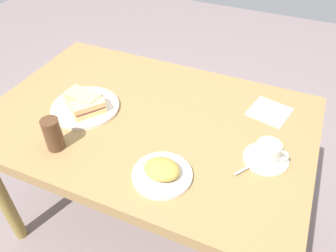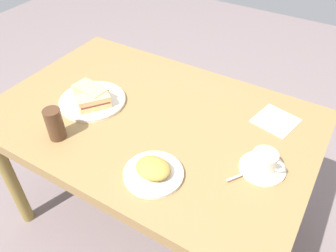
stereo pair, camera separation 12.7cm
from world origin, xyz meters
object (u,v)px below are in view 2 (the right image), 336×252
(coffee_cup, at_px, (265,160))
(napkin, at_px, (276,121))
(drinking_glass, at_px, (55,124))
(coffee_saucer, at_px, (262,168))
(sandwich_front, at_px, (91,93))
(spoon, at_px, (244,174))
(sandwich_back, at_px, (94,101))
(sandwich_plate, at_px, (93,101))
(side_plate, at_px, (153,174))
(dining_table, at_px, (152,130))

(coffee_cup, xyz_separation_m, napkin, (-0.04, 0.27, -0.04))
(coffee_cup, xyz_separation_m, drinking_glass, (-0.71, -0.24, 0.02))
(coffee_saucer, bearing_deg, napkin, 98.11)
(coffee_cup, bearing_deg, sandwich_front, -179.65)
(coffee_saucer, relative_size, spoon, 1.78)
(sandwich_back, xyz_separation_m, spoon, (0.66, -0.02, -0.03))
(sandwich_plate, bearing_deg, spoon, -4.54)
(sandwich_back, distance_m, coffee_saucer, 0.71)
(side_plate, relative_size, drinking_glass, 1.60)
(sandwich_front, xyz_separation_m, coffee_cup, (0.75, 0.00, 0.00))
(sandwich_front, xyz_separation_m, spoon, (0.71, -0.06, -0.03))
(sandwich_plate, xyz_separation_m, drinking_glass, (0.03, -0.23, 0.06))
(napkin, bearing_deg, sandwich_back, -154.67)
(spoon, distance_m, side_plate, 0.30)
(sandwich_plate, bearing_deg, sandwich_back, -37.68)
(napkin, bearing_deg, dining_table, -152.10)
(sandwich_plate, distance_m, sandwich_front, 0.04)
(side_plate, bearing_deg, coffee_saucer, 35.36)
(dining_table, height_order, coffee_cup, coffee_cup)
(sandwich_front, height_order, drinking_glass, drinking_glass)
(sandwich_back, bearing_deg, spoon, -2.02)
(napkin, bearing_deg, sandwich_front, -158.61)
(dining_table, bearing_deg, sandwich_front, -170.57)
(sandwich_front, relative_size, napkin, 1.01)
(spoon, height_order, side_plate, spoon)
(coffee_cup, relative_size, napkin, 0.76)
(sandwich_plate, relative_size, side_plate, 1.38)
(dining_table, bearing_deg, side_plate, -55.03)
(coffee_saucer, distance_m, napkin, 0.28)
(sandwich_plate, relative_size, coffee_cup, 2.46)
(coffee_cup, bearing_deg, sandwich_plate, -179.36)
(coffee_saucer, height_order, spoon, spoon)
(spoon, bearing_deg, sandwich_front, 175.19)
(coffee_saucer, relative_size, drinking_glass, 1.24)
(side_plate, bearing_deg, sandwich_plate, 155.06)
(side_plate, height_order, drinking_glass, drinking_glass)
(sandwich_plate, distance_m, drinking_glass, 0.24)
(sandwich_back, distance_m, drinking_glass, 0.20)
(dining_table, relative_size, spoon, 14.72)
(sandwich_back, distance_m, side_plate, 0.44)
(dining_table, xyz_separation_m, coffee_cup, (0.48, -0.04, 0.12))
(coffee_saucer, bearing_deg, spoon, -124.00)
(side_plate, bearing_deg, sandwich_front, 154.86)
(coffee_saucer, bearing_deg, sandwich_plate, -179.36)
(coffee_cup, relative_size, side_plate, 0.56)
(spoon, height_order, napkin, spoon)
(sandwich_front, xyz_separation_m, drinking_glass, (0.04, -0.24, 0.02))
(coffee_saucer, xyz_separation_m, side_plate, (-0.30, -0.21, 0.00))
(coffee_cup, height_order, side_plate, coffee_cup)
(coffee_saucer, bearing_deg, coffee_cup, -1.65)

